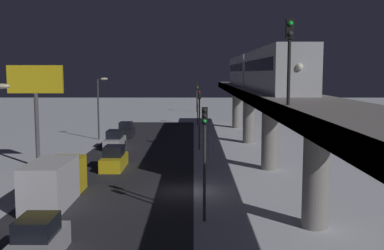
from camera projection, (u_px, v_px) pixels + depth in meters
ground_plane at (182, 191)px, 32.07m from camera, size 240.00×240.00×0.00m
avenue_asphalt at (115, 191)px, 32.09m from camera, size 11.00×89.47×0.01m
elevated_railway at (287, 109)px, 31.38m from camera, size 5.00×89.47×6.75m
subway_train at (258, 70)px, 46.35m from camera, size 2.94×36.87×3.40m
rail_signal at (289, 47)px, 21.30m from camera, size 0.36×0.41×4.00m
sedan_silver at (115, 141)px, 50.45m from camera, size 1.91×4.79×1.97m
sedan_silver_2 at (37, 243)px, 20.21m from camera, size 1.80×4.34×1.97m
sedan_yellow at (114, 159)px, 39.65m from camera, size 1.80×4.63×1.97m
sedan_black at (126, 131)px, 58.79m from camera, size 1.80×4.34×1.97m
box_truck at (55, 181)px, 29.34m from camera, size 2.40×7.40×2.80m
traffic_light_near at (205, 147)px, 25.17m from camera, size 0.32×0.44×6.40m
traffic_light_mid at (199, 111)px, 48.66m from camera, size 0.32×0.44×6.40m
traffic_light_far at (198, 99)px, 72.15m from camera, size 0.32×0.44×6.40m
traffic_light_distant at (197, 92)px, 95.65m from camera, size 0.32×0.44×6.40m
commercial_billboard at (36, 89)px, 39.52m from camera, size 4.80×0.36×8.90m
street_lamp_far at (100, 101)px, 56.40m from camera, size 1.35×0.44×7.65m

